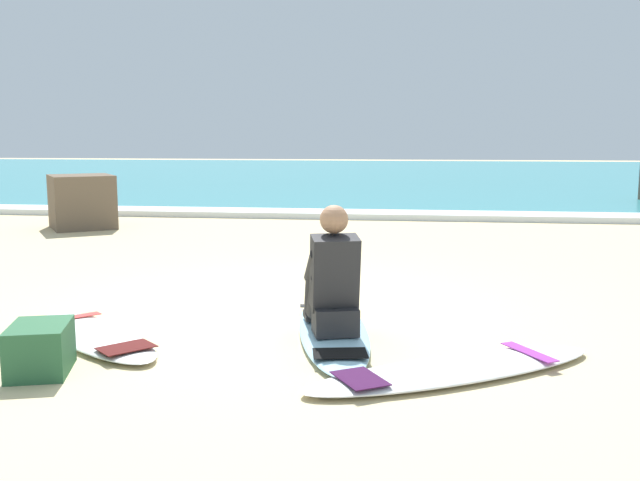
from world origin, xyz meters
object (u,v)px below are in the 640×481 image
object	(u,v)px
surfboard_main	(333,330)
surfboard_spare_near	(95,335)
beach_bag	(40,349)
shoreline_rock	(82,202)
surfboard_spare_far	(455,369)
surfer_seated	(333,282)

from	to	relation	value
surfboard_main	surfboard_spare_near	size ratio (longest dim) A/B	1.41
surfboard_main	beach_bag	bearing A→B (deg)	-147.57
surfboard_spare_near	shoreline_rock	world-z (taller)	shoreline_rock
surfboard_spare_near	surfboard_spare_far	bearing A→B (deg)	-9.61
surfboard_spare_far	beach_bag	xyz separation A→B (m)	(-2.65, -0.30, 0.12)
surfboard_spare_far	surfboard_main	bearing A→B (deg)	136.71
surfer_seated	beach_bag	size ratio (longest dim) A/B	1.97
surfboard_main	surfer_seated	world-z (taller)	surfer_seated
surfer_seated	shoreline_rock	xyz separation A→B (m)	(-4.83, 5.92, 0.00)
surfboard_spare_far	surfer_seated	bearing A→B (deg)	141.38
shoreline_rock	beach_bag	size ratio (longest dim) A/B	2.07
surfer_seated	shoreline_rock	distance (m)	7.64
surfboard_main	beach_bag	xyz separation A→B (m)	(-1.78, -1.13, 0.12)
surfboard_main	shoreline_rock	xyz separation A→B (m)	(-4.82, 5.78, 0.40)
surfer_seated	surfboard_spare_far	xyz separation A→B (m)	(0.86, -0.69, -0.40)
beach_bag	surfer_seated	bearing A→B (deg)	29.06
surfboard_main	surfboard_spare_far	world-z (taller)	same
surfer_seated	surfboard_spare_far	distance (m)	1.18
surfboard_spare_near	beach_bag	world-z (taller)	beach_bag
surfboard_spare_near	surfer_seated	bearing A→B (deg)	7.85
surfboard_main	beach_bag	distance (m)	2.11
surfboard_spare_far	shoreline_rock	distance (m)	8.73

